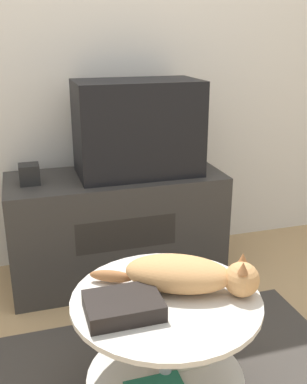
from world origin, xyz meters
The scene contains 7 objects.
wall_back centered at (0.00, 1.28, 1.30)m, with size 8.00×0.05×2.60m.
tv_stand centered at (-0.02, 0.95, 0.30)m, with size 1.14×0.47×0.60m.
tv centered at (0.11, 0.96, 0.84)m, with size 0.64×0.36×0.49m.
speaker centered at (-0.46, 0.94, 0.65)m, with size 0.10×0.10×0.10m.
coffee_table centered at (-0.07, -0.05, 0.31)m, with size 0.64×0.64×0.45m.
dvd_box centered at (-0.23, -0.10, 0.50)m, with size 0.24×0.17×0.05m.
cat centered at (0.01, -0.03, 0.53)m, with size 0.54×0.32×0.14m.
Camera 1 is at (-0.49, -1.28, 1.30)m, focal length 42.00 mm.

